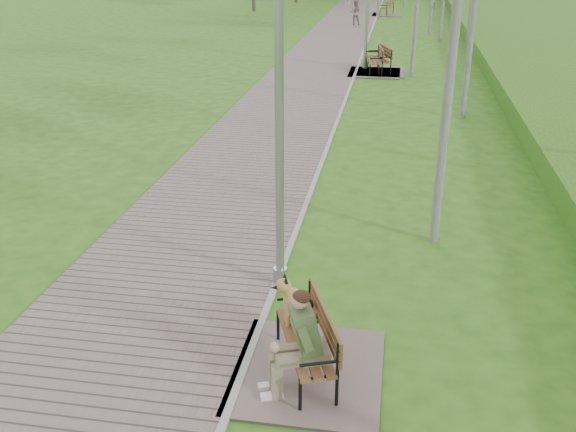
{
  "coord_description": "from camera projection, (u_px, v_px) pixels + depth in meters",
  "views": [
    {
      "loc": [
        1.69,
        -11.73,
        5.13
      ],
      "look_at": [
        0.16,
        -2.8,
        1.14
      ],
      "focal_mm": 40.0,
      "sensor_mm": 36.0,
      "label": 1
    }
  ],
  "objects": [
    {
      "name": "lamp_post_near",
      "position": [
        279.0,
        127.0,
        9.15
      ],
      "size": [
        0.22,
        0.22,
        5.6
      ],
      "color": "#919398",
      "rests_on": "ground"
    },
    {
      "name": "bench_far",
      "position": [
        387.0,
        12.0,
        44.32
      ],
      "size": [
        1.98,
        2.2,
        1.22
      ],
      "color": "#72605C",
      "rests_on": "ground"
    },
    {
      "name": "ground",
      "position": [
        303.0,
        212.0,
        12.91
      ],
      "size": [
        120.0,
        120.0,
        0.0
      ],
      "primitive_type": "plane",
      "color": "#2B5917",
      "rests_on": "ground"
    },
    {
      "name": "bench_second",
      "position": [
        374.0,
        67.0,
        25.75
      ],
      "size": [
        2.04,
        2.26,
        1.25
      ],
      "color": "#72605C",
      "rests_on": "ground"
    },
    {
      "name": "kerb",
      "position": [
        366.0,
        45.0,
        32.3
      ],
      "size": [
        0.1,
        67.0,
        0.05
      ],
      "primitive_type": "cube",
      "color": "#999993",
      "rests_on": "ground"
    },
    {
      "name": "walkway",
      "position": [
        331.0,
        44.0,
        32.57
      ],
      "size": [
        3.5,
        67.0,
        0.04
      ],
      "primitive_type": "cube",
      "color": "#72605C",
      "rests_on": "ground"
    },
    {
      "name": "bench_third",
      "position": [
        379.0,
        66.0,
        25.95
      ],
      "size": [
        2.04,
        2.27,
        1.25
      ],
      "color": "#72605C",
      "rests_on": "ground"
    },
    {
      "name": "lamp_post_second",
      "position": [
        368.0,
        3.0,
        25.59
      ],
      "size": [
        0.22,
        0.22,
        5.6
      ],
      "color": "#919398",
      "rests_on": "ground"
    },
    {
      "name": "bench_main",
      "position": [
        301.0,
        344.0,
        7.98
      ],
      "size": [
        1.87,
        2.08,
        1.63
      ],
      "color": "#72605C",
      "rests_on": "ground"
    },
    {
      "name": "pedestrian_far",
      "position": [
        355.0,
        13.0,
        39.18
      ],
      "size": [
        0.78,
        0.64,
        1.49
      ],
      "primitive_type": "imported",
      "rotation": [
        0.0,
        0.0,
        3.25
      ],
      "color": "gray",
      "rests_on": "ground"
    }
  ]
}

